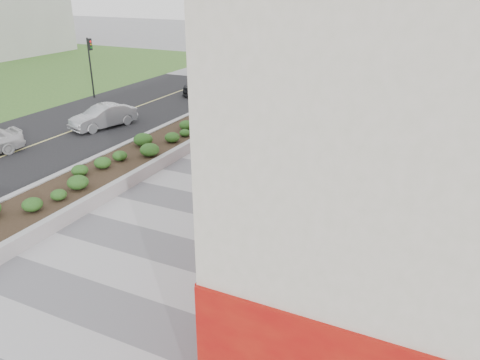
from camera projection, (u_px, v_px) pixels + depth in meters
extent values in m
plane|color=gray|center=(133.00, 279.00, 13.44)|extent=(160.00, 160.00, 0.00)
cube|color=#A8A8AD|center=(188.00, 232.00, 15.92)|extent=(8.00, 36.00, 0.01)
cube|color=beige|center=(441.00, 100.00, 16.55)|extent=(6.00, 24.00, 8.00)
cube|color=#B51D0D|center=(350.00, 154.00, 18.71)|extent=(0.12, 24.00, 3.00)
cube|color=#9E9EA0|center=(220.00, 115.00, 28.65)|extent=(3.00, 0.30, 0.55)
cube|color=#9E9EA0|center=(107.00, 157.00, 21.85)|extent=(0.30, 18.00, 0.55)
cube|color=#9E9EA0|center=(155.00, 166.00, 20.78)|extent=(0.30, 18.00, 0.55)
cube|color=#2D2116|center=(130.00, 162.00, 21.32)|extent=(2.40, 17.40, 0.50)
cube|color=black|center=(28.00, 147.00, 24.00)|extent=(10.00, 40.00, 0.00)
cylinder|color=black|center=(207.00, 78.00, 30.01)|extent=(0.12, 0.12, 4.20)
cube|color=black|center=(209.00, 52.00, 29.28)|extent=(0.18, 0.28, 0.80)
cylinder|color=black|center=(91.00, 68.00, 33.24)|extent=(0.12, 0.12, 4.20)
cube|color=black|center=(90.00, 44.00, 32.51)|extent=(0.18, 0.28, 0.80)
cylinder|color=#595654|center=(200.00, 235.00, 15.73)|extent=(0.44, 0.44, 0.01)
cube|color=black|center=(258.00, 207.00, 17.50)|extent=(0.42, 0.75, 0.02)
imported|color=#242529|center=(259.00, 193.00, 17.27)|extent=(0.46, 0.34, 1.14)
sphere|color=#1A92E4|center=(259.00, 180.00, 17.06)|extent=(0.23, 0.23, 0.23)
imported|color=#A7A9AF|center=(103.00, 117.00, 26.92)|extent=(2.44, 4.12, 1.28)
imported|color=black|center=(209.00, 83.00, 35.24)|extent=(2.38, 5.09, 1.44)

